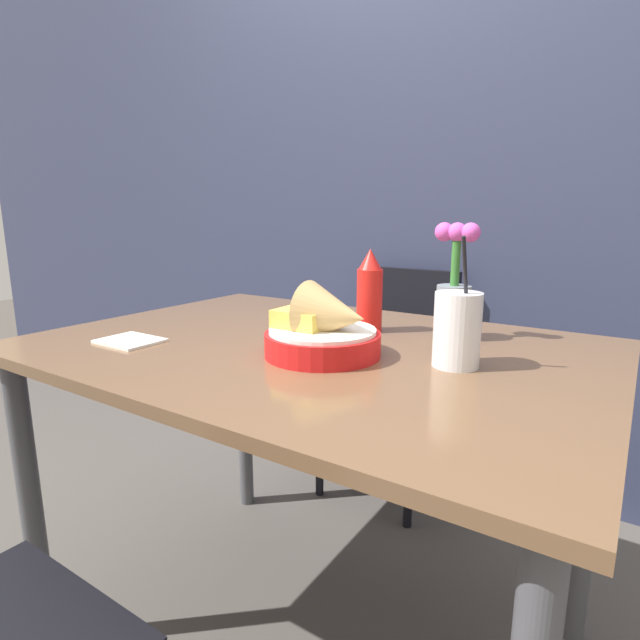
{
  "coord_description": "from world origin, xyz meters",
  "views": [
    {
      "loc": [
        0.6,
        -0.88,
        1.05
      ],
      "look_at": [
        0.04,
        -0.02,
        0.83
      ],
      "focal_mm": 28.0,
      "sensor_mm": 36.0,
      "label": 1
    }
  ],
  "objects_px": {
    "drink_cup": "(457,332)",
    "flower_vase": "(454,292)",
    "food_basket": "(326,330)",
    "chair_far_window": "(397,358)",
    "ketchup_bottle": "(370,292)"
  },
  "relations": [
    {
      "from": "drink_cup",
      "to": "flower_vase",
      "type": "distance_m",
      "value": 0.22
    },
    {
      "from": "food_basket",
      "to": "drink_cup",
      "type": "xyz_separation_m",
      "value": [
        0.24,
        0.08,
        0.01
      ]
    },
    {
      "from": "food_basket",
      "to": "flower_vase",
      "type": "xyz_separation_m",
      "value": [
        0.16,
        0.28,
        0.05
      ]
    },
    {
      "from": "food_basket",
      "to": "flower_vase",
      "type": "distance_m",
      "value": 0.33
    },
    {
      "from": "chair_far_window",
      "to": "flower_vase",
      "type": "height_order",
      "value": "flower_vase"
    },
    {
      "from": "food_basket",
      "to": "ketchup_bottle",
      "type": "relative_size",
      "value": 1.18
    },
    {
      "from": "flower_vase",
      "to": "ketchup_bottle",
      "type": "bearing_deg",
      "value": -169.07
    },
    {
      "from": "food_basket",
      "to": "flower_vase",
      "type": "bearing_deg",
      "value": 59.9
    },
    {
      "from": "food_basket",
      "to": "ketchup_bottle",
      "type": "bearing_deg",
      "value": 97.34
    },
    {
      "from": "chair_far_window",
      "to": "food_basket",
      "type": "relative_size",
      "value": 3.6
    },
    {
      "from": "ketchup_bottle",
      "to": "drink_cup",
      "type": "distance_m",
      "value": 0.32
    },
    {
      "from": "food_basket",
      "to": "ketchup_bottle",
      "type": "distance_m",
      "value": 0.25
    },
    {
      "from": "chair_far_window",
      "to": "food_basket",
      "type": "distance_m",
      "value": 0.99
    },
    {
      "from": "food_basket",
      "to": "drink_cup",
      "type": "bearing_deg",
      "value": 17.81
    },
    {
      "from": "drink_cup",
      "to": "ketchup_bottle",
      "type": "bearing_deg",
      "value": 148.5
    }
  ]
}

